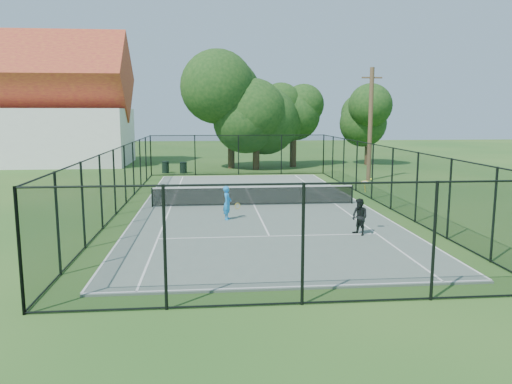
{
  "coord_description": "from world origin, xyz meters",
  "views": [
    {
      "loc": [
        -2.19,
        -24.37,
        4.6
      ],
      "look_at": [
        -0.18,
        -3.0,
        1.2
      ],
      "focal_mm": 35.0,
      "sensor_mm": 36.0,
      "label": 1
    }
  ],
  "objects": [
    {
      "name": "tennis_net",
      "position": [
        0.0,
        0.0,
        0.58
      ],
      "size": [
        10.08,
        0.08,
        0.95
      ],
      "color": "black",
      "rests_on": "tennis_court"
    },
    {
      "name": "tree_far_right",
      "position": [
        12.03,
        19.32,
        4.14
      ],
      "size": [
        5.06,
        5.06,
        6.69
      ],
      "color": "#332114",
      "rests_on": "ground"
    },
    {
      "name": "player_black",
      "position": [
        3.4,
        -6.5,
        0.76
      ],
      "size": [
        0.92,
        0.91,
        2.11
      ],
      "color": "black",
      "rests_on": "tennis_court"
    },
    {
      "name": "trash_bin_left",
      "position": [
        -5.59,
        14.61,
        0.46
      ],
      "size": [
        0.58,
        0.58,
        0.91
      ],
      "color": "black",
      "rests_on": "ground"
    },
    {
      "name": "building",
      "position": [
        -17.0,
        22.0,
        4.93
      ],
      "size": [
        15.3,
        8.15,
        11.87
      ],
      "color": "silver",
      "rests_on": "ground"
    },
    {
      "name": "ground",
      "position": [
        0.0,
        0.0,
        0.0
      ],
      "size": [
        120.0,
        120.0,
        0.0
      ],
      "primitive_type": "plane",
      "color": "#204F1B"
    },
    {
      "name": "utility_pole",
      "position": [
        8.78,
        9.0,
        3.89
      ],
      "size": [
        1.4,
        0.3,
        7.65
      ],
      "color": "#4C3823",
      "rests_on": "ground"
    },
    {
      "name": "tree_near_mid",
      "position": [
        1.65,
        16.37,
        4.62
      ],
      "size": [
        5.74,
        5.74,
        7.51
      ],
      "color": "#332114",
      "rests_on": "ground"
    },
    {
      "name": "player_blue",
      "position": [
        -1.45,
        -3.25,
        0.79
      ],
      "size": [
        0.82,
        0.6,
        1.46
      ],
      "color": "#1D97F7",
      "rests_on": "tennis_court"
    },
    {
      "name": "tennis_court",
      "position": [
        0.0,
        0.0,
        0.03
      ],
      "size": [
        11.0,
        24.0,
        0.06
      ],
      "primitive_type": "cube",
      "color": "slate",
      "rests_on": "ground"
    },
    {
      "name": "tree_near_right",
      "position": [
        5.02,
        18.13,
        4.47
      ],
      "size": [
        5.11,
        5.11,
        7.05
      ],
      "color": "#332114",
      "rests_on": "ground"
    },
    {
      "name": "trash_bin_right",
      "position": [
        -4.21,
        14.36,
        0.44
      ],
      "size": [
        0.58,
        0.58,
        0.86
      ],
      "color": "black",
      "rests_on": "ground"
    },
    {
      "name": "fence",
      "position": [
        0.0,
        0.0,
        1.5
      ],
      "size": [
        13.1,
        26.1,
        3.0
      ],
      "color": "black",
      "rests_on": "ground"
    },
    {
      "name": "tree_near_left",
      "position": [
        -0.35,
        17.52,
        5.02
      ],
      "size": [
        6.25,
        6.25,
        8.16
      ],
      "color": "#332114",
      "rests_on": "ground"
    }
  ]
}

